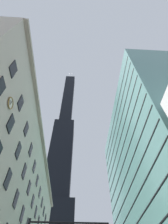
{
  "coord_description": "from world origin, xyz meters",
  "views": [
    {
      "loc": [
        -2.99,
        -11.57,
        1.22
      ],
      "look_at": [
        -1.84,
        10.26,
        28.4
      ],
      "focal_mm": 28.2,
      "sensor_mm": 36.0,
      "label": 1
    }
  ],
  "objects": [
    {
      "name": "dark_skyscraper",
      "position": [
        -14.54,
        97.03,
        66.86
      ],
      "size": [
        23.64,
        23.64,
        219.08
      ],
      "color": "black",
      "rests_on": "ground"
    },
    {
      "name": "glass_office_midrise",
      "position": [
        18.08,
        32.22,
        28.71
      ],
      "size": [
        14.26,
        50.38,
        57.41
      ],
      "color": "slate",
      "rests_on": "ground"
    }
  ]
}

